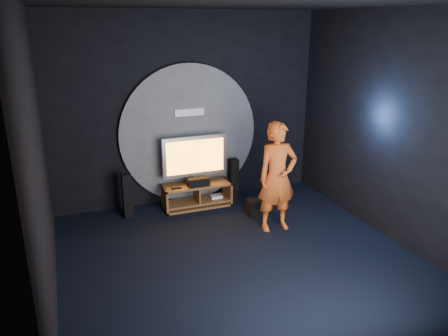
{
  "coord_description": "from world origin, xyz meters",
  "views": [
    {
      "loc": [
        -2.21,
        -5.17,
        3.27
      ],
      "look_at": [
        0.16,
        1.05,
        1.05
      ],
      "focal_mm": 35.0,
      "sensor_mm": 36.0,
      "label": 1
    }
  ],
  "objects_px": {
    "tower_speaker_right": "(234,179)",
    "tv": "(195,158)",
    "tower_speaker_left": "(127,195)",
    "subwoofer": "(255,208)",
    "player": "(277,177)",
    "media_console": "(197,197)"
  },
  "relations": [
    {
      "from": "subwoofer",
      "to": "player",
      "type": "relative_size",
      "value": 0.16
    },
    {
      "from": "tower_speaker_right",
      "to": "subwoofer",
      "type": "xyz_separation_m",
      "value": [
        0.07,
        -0.86,
        -0.26
      ]
    },
    {
      "from": "tower_speaker_right",
      "to": "tv",
      "type": "bearing_deg",
      "value": -176.94
    },
    {
      "from": "tower_speaker_right",
      "to": "subwoofer",
      "type": "height_order",
      "value": "tower_speaker_right"
    },
    {
      "from": "tower_speaker_right",
      "to": "player",
      "type": "bearing_deg",
      "value": -83.15
    },
    {
      "from": "tower_speaker_left",
      "to": "media_console",
      "type": "bearing_deg",
      "value": 0.05
    },
    {
      "from": "player",
      "to": "tv",
      "type": "bearing_deg",
      "value": 126.52
    },
    {
      "from": "media_console",
      "to": "subwoofer",
      "type": "relative_size",
      "value": 4.3
    },
    {
      "from": "media_console",
      "to": "tv",
      "type": "relative_size",
      "value": 1.05
    },
    {
      "from": "tv",
      "to": "tower_speaker_left",
      "type": "relative_size",
      "value": 1.5
    },
    {
      "from": "tower_speaker_left",
      "to": "tower_speaker_right",
      "type": "distance_m",
      "value": 2.05
    },
    {
      "from": "media_console",
      "to": "tower_speaker_left",
      "type": "height_order",
      "value": "tower_speaker_left"
    },
    {
      "from": "media_console",
      "to": "tower_speaker_left",
      "type": "relative_size",
      "value": 1.57
    },
    {
      "from": "subwoofer",
      "to": "player",
      "type": "xyz_separation_m",
      "value": [
        0.1,
        -0.59,
        0.76
      ]
    },
    {
      "from": "tower_speaker_left",
      "to": "player",
      "type": "xyz_separation_m",
      "value": [
        2.22,
        -1.34,
        0.5
      ]
    },
    {
      "from": "tower_speaker_left",
      "to": "subwoofer",
      "type": "bearing_deg",
      "value": -19.41
    },
    {
      "from": "tv",
      "to": "player",
      "type": "bearing_deg",
      "value": -55.83
    },
    {
      "from": "subwoofer",
      "to": "player",
      "type": "height_order",
      "value": "player"
    },
    {
      "from": "media_console",
      "to": "tv",
      "type": "height_order",
      "value": "tv"
    },
    {
      "from": "tv",
      "to": "tower_speaker_right",
      "type": "distance_m",
      "value": 0.95
    },
    {
      "from": "tower_speaker_right",
      "to": "subwoofer",
      "type": "distance_m",
      "value": 0.9
    },
    {
      "from": "subwoofer",
      "to": "tower_speaker_right",
      "type": "bearing_deg",
      "value": 94.75
    }
  ]
}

